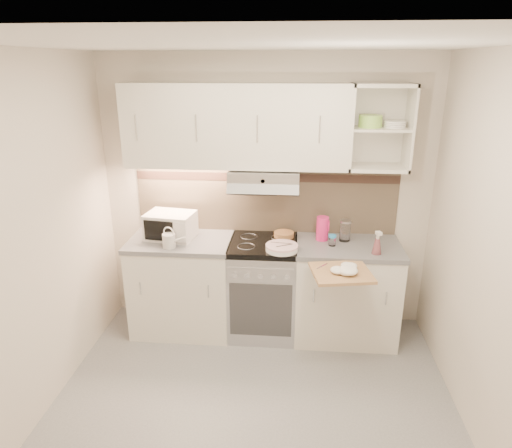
# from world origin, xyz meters

# --- Properties ---
(ground) EXTENTS (3.00, 3.00, 0.00)m
(ground) POSITION_xyz_m (0.00, 0.00, 0.00)
(ground) COLOR gray
(ground) RESTS_ON ground
(room_shell) EXTENTS (3.04, 2.84, 2.52)m
(room_shell) POSITION_xyz_m (0.00, 0.37, 1.63)
(room_shell) COLOR beige
(room_shell) RESTS_ON ground
(base_cabinet_left) EXTENTS (0.90, 0.60, 0.86)m
(base_cabinet_left) POSITION_xyz_m (-0.75, 1.10, 0.43)
(base_cabinet_left) COLOR silver
(base_cabinet_left) RESTS_ON ground
(worktop_left) EXTENTS (0.92, 0.62, 0.04)m
(worktop_left) POSITION_xyz_m (-0.75, 1.10, 0.88)
(worktop_left) COLOR slate
(worktop_left) RESTS_ON base_cabinet_left
(base_cabinet_right) EXTENTS (0.90, 0.60, 0.86)m
(base_cabinet_right) POSITION_xyz_m (0.75, 1.10, 0.43)
(base_cabinet_right) COLOR silver
(base_cabinet_right) RESTS_ON ground
(worktop_right) EXTENTS (0.92, 0.62, 0.04)m
(worktop_right) POSITION_xyz_m (0.75, 1.10, 0.88)
(worktop_right) COLOR slate
(worktop_right) RESTS_ON base_cabinet_right
(electric_range) EXTENTS (0.60, 0.60, 0.90)m
(electric_range) POSITION_xyz_m (0.00, 1.10, 0.45)
(electric_range) COLOR #B7B7BC
(electric_range) RESTS_ON ground
(microwave) EXTENTS (0.46, 0.36, 0.24)m
(microwave) POSITION_xyz_m (-0.84, 1.13, 1.02)
(microwave) COLOR silver
(microwave) RESTS_ON worktop_left
(watering_can) EXTENTS (0.22, 0.11, 0.19)m
(watering_can) POSITION_xyz_m (-0.79, 0.91, 0.97)
(watering_can) COLOR silver
(watering_can) RESTS_ON worktop_left
(plate_stack) EXTENTS (0.28, 0.28, 0.06)m
(plate_stack) POSITION_xyz_m (0.17, 0.92, 0.93)
(plate_stack) COLOR white
(plate_stack) RESTS_ON electric_range
(bread_loaf) EXTENTS (0.18, 0.18, 0.05)m
(bread_loaf) POSITION_xyz_m (0.18, 1.25, 0.92)
(bread_loaf) COLOR tan
(bread_loaf) RESTS_ON electric_range
(pink_pitcher) EXTENTS (0.12, 0.11, 0.22)m
(pink_pitcher) POSITION_xyz_m (0.52, 1.20, 1.01)
(pink_pitcher) COLOR #E1216C
(pink_pitcher) RESTS_ON worktop_right
(glass_jar) EXTENTS (0.10, 0.10, 0.19)m
(glass_jar) POSITION_xyz_m (0.72, 1.20, 1.00)
(glass_jar) COLOR white
(glass_jar) RESTS_ON worktop_right
(spice_jar) EXTENTS (0.07, 0.07, 0.10)m
(spice_jar) POSITION_xyz_m (0.60, 1.07, 0.95)
(spice_jar) COLOR silver
(spice_jar) RESTS_ON worktop_right
(spray_bottle) EXTENTS (0.08, 0.08, 0.21)m
(spray_bottle) POSITION_xyz_m (0.96, 0.92, 0.98)
(spray_bottle) COLOR #D97583
(spray_bottle) RESTS_ON worktop_right
(cutting_board) EXTENTS (0.50, 0.47, 0.02)m
(cutting_board) POSITION_xyz_m (0.64, 0.58, 0.87)
(cutting_board) COLOR #A67D54
(cutting_board) RESTS_ON base_cabinet_right
(dish_towel) EXTENTS (0.33, 0.30, 0.07)m
(dish_towel) POSITION_xyz_m (0.66, 0.58, 0.92)
(dish_towel) COLOR silver
(dish_towel) RESTS_ON cutting_board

